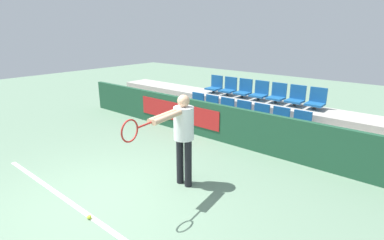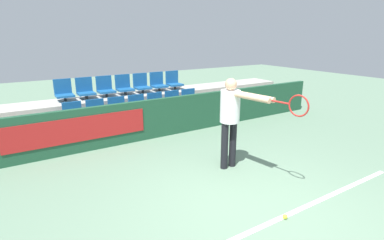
{
  "view_description": "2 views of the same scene",
  "coord_description": "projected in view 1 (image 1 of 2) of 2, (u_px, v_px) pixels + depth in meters",
  "views": [
    {
      "loc": [
        3.82,
        -2.27,
        2.71
      ],
      "look_at": [
        0.23,
        1.99,
        1.01
      ],
      "focal_mm": 28.0,
      "sensor_mm": 36.0,
      "label": 1
    },
    {
      "loc": [
        -2.74,
        -2.62,
        2.4
      ],
      "look_at": [
        0.29,
        2.18,
        0.75
      ],
      "focal_mm": 28.0,
      "sensor_mm": 36.0,
      "label": 2
    }
  ],
  "objects": [
    {
      "name": "ground_plane",
      "position": [
        102.0,
        205.0,
        4.81
      ],
      "size": [
        30.0,
        30.0,
        0.0
      ],
      "primitive_type": "plane",
      "color": "slate"
    },
    {
      "name": "court_baseline",
      "position": [
        85.0,
        213.0,
        4.59
      ],
      "size": [
        5.59,
        0.08,
        0.01
      ],
      "color": "white",
      "rests_on": "ground"
    },
    {
      "name": "barrier_wall",
      "position": [
        226.0,
        124.0,
        7.31
      ],
      "size": [
        10.72,
        0.14,
        0.93
      ],
      "color": "#1E4C33",
      "rests_on": "ground"
    },
    {
      "name": "bleacher_tier_front",
      "position": [
        238.0,
        129.0,
        7.77
      ],
      "size": [
        10.32,
        0.93,
        0.4
      ],
      "color": "#ADA89E",
      "rests_on": "ground"
    },
    {
      "name": "bleacher_tier_middle",
      "position": [
        256.0,
        115.0,
        8.38
      ],
      "size": [
        10.32,
        0.93,
        0.8
      ],
      "color": "#ADA89E",
      "rests_on": "ground"
    },
    {
      "name": "stadium_chair_0",
      "position": [
        196.0,
        104.0,
        8.68
      ],
      "size": [
        0.41,
        0.39,
        0.53
      ],
      "color": "#333333",
      "rests_on": "bleacher_tier_front"
    },
    {
      "name": "stadium_chair_1",
      "position": [
        210.0,
        107.0,
        8.36
      ],
      "size": [
        0.41,
        0.39,
        0.53
      ],
      "color": "#333333",
      "rests_on": "bleacher_tier_front"
    },
    {
      "name": "stadium_chair_2",
      "position": [
        225.0,
        110.0,
        8.05
      ],
      "size": [
        0.41,
        0.39,
        0.53
      ],
      "color": "#333333",
      "rests_on": "bleacher_tier_front"
    },
    {
      "name": "stadium_chair_3",
      "position": [
        242.0,
        113.0,
        7.73
      ],
      "size": [
        0.41,
        0.39,
        0.53
      ],
      "color": "#333333",
      "rests_on": "bleacher_tier_front"
    },
    {
      "name": "stadium_chair_4",
      "position": [
        260.0,
        117.0,
        7.41
      ],
      "size": [
        0.41,
        0.39,
        0.53
      ],
      "color": "#333333",
      "rests_on": "bleacher_tier_front"
    },
    {
      "name": "stadium_chair_5",
      "position": [
        279.0,
        121.0,
        7.1
      ],
      "size": [
        0.41,
        0.39,
        0.53
      ],
      "color": "#333333",
      "rests_on": "bleacher_tier_front"
    },
    {
      "name": "stadium_chair_6",
      "position": [
        300.0,
        125.0,
        6.78
      ],
      "size": [
        0.41,
        0.39,
        0.53
      ],
      "color": "#333333",
      "rests_on": "bleacher_tier_front"
    },
    {
      "name": "stadium_chair_7",
      "position": [
        215.0,
        86.0,
        9.24
      ],
      "size": [
        0.41,
        0.39,
        0.53
      ],
      "color": "#333333",
      "rests_on": "bleacher_tier_middle"
    },
    {
      "name": "stadium_chair_8",
      "position": [
        229.0,
        88.0,
        8.92
      ],
      "size": [
        0.41,
        0.39,
        0.53
      ],
      "color": "#333333",
      "rests_on": "bleacher_tier_middle"
    },
    {
      "name": "stadium_chair_9",
      "position": [
        244.0,
        90.0,
        8.6
      ],
      "size": [
        0.41,
        0.39,
        0.53
      ],
      "color": "#333333",
      "rests_on": "bleacher_tier_middle"
    },
    {
      "name": "stadium_chair_10",
      "position": [
        260.0,
        92.0,
        8.29
      ],
      "size": [
        0.41,
        0.39,
        0.53
      ],
      "color": "#333333",
      "rests_on": "bleacher_tier_middle"
    },
    {
      "name": "stadium_chair_11",
      "position": [
        277.0,
        95.0,
        7.97
      ],
      "size": [
        0.41,
        0.39,
        0.53
      ],
      "color": "#333333",
      "rests_on": "bleacher_tier_middle"
    },
    {
      "name": "stadium_chair_12",
      "position": [
        296.0,
        97.0,
        7.66
      ],
      "size": [
        0.41,
        0.39,
        0.53
      ],
      "color": "#333333",
      "rests_on": "bleacher_tier_middle"
    },
    {
      "name": "stadium_chair_13",
      "position": [
        316.0,
        100.0,
        7.34
      ],
      "size": [
        0.41,
        0.39,
        0.53
      ],
      "color": "#333333",
      "rests_on": "bleacher_tier_middle"
    },
    {
      "name": "tennis_player",
      "position": [
        181.0,
        131.0,
        5.08
      ],
      "size": [
        0.4,
        1.63,
        1.66
      ],
      "rotation": [
        0.0,
        0.0,
        0.14
      ],
      "color": "black",
      "rests_on": "ground"
    },
    {
      "name": "tennis_ball",
      "position": [
        89.0,
        217.0,
        4.44
      ],
      "size": [
        0.07,
        0.07,
        0.07
      ],
      "color": "#CCDB33",
      "rests_on": "ground"
    }
  ]
}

